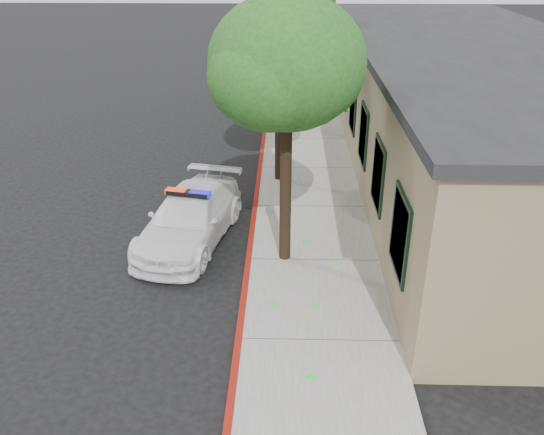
{
  "coord_description": "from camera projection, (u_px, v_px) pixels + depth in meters",
  "views": [
    {
      "loc": [
        0.95,
        -8.7,
        7.17
      ],
      "look_at": [
        0.63,
        2.85,
        1.35
      ],
      "focal_mm": 37.29,
      "sensor_mm": 36.0,
      "label": 1
    }
  ],
  "objects": [
    {
      "name": "police_car",
      "position": [
        190.0,
        218.0,
        14.44
      ],
      "size": [
        2.7,
        4.77,
        1.42
      ],
      "rotation": [
        0.0,
        0.0,
        -0.2
      ],
      "color": "white",
      "rests_on": "ground"
    },
    {
      "name": "clapboard_building",
      "position": [
        468.0,
        111.0,
        17.93
      ],
      "size": [
        7.3,
        20.89,
        4.24
      ],
      "color": "#887959",
      "rests_on": "ground"
    },
    {
      "name": "street_tree_mid",
      "position": [
        280.0,
        45.0,
        16.27
      ],
      "size": [
        2.96,
        2.91,
        5.49
      ],
      "rotation": [
        0.0,
        0.0,
        0.11
      ],
      "color": "black",
      "rests_on": "sidewalk"
    },
    {
      "name": "ground",
      "position": [
        236.0,
        344.0,
        11.01
      ],
      "size": [
        120.0,
        120.0,
        0.0
      ],
      "primitive_type": "plane",
      "color": "black",
      "rests_on": "ground"
    },
    {
      "name": "street_tree_near",
      "position": [
        288.0,
        69.0,
        11.65
      ],
      "size": [
        3.32,
        3.35,
        6.05
      ],
      "rotation": [
        0.0,
        0.0,
        0.23
      ],
      "color": "black",
      "rests_on": "sidewalk"
    },
    {
      "name": "street_tree_far",
      "position": [
        292.0,
        1.0,
        20.83
      ],
      "size": [
        3.38,
        3.51,
        6.35
      ],
      "rotation": [
        0.0,
        0.0,
        0.43
      ],
      "color": "black",
      "rests_on": "sidewalk"
    },
    {
      "name": "red_curb",
      "position": [
        249.0,
        261.0,
        13.65
      ],
      "size": [
        0.14,
        60.0,
        0.16
      ],
      "primitive_type": "cube",
      "color": "maroon",
      "rests_on": "ground"
    },
    {
      "name": "sidewalk",
      "position": [
        312.0,
        262.0,
        13.62
      ],
      "size": [
        3.2,
        60.0,
        0.15
      ],
      "primitive_type": "cube",
      "color": "gray",
      "rests_on": "ground"
    }
  ]
}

